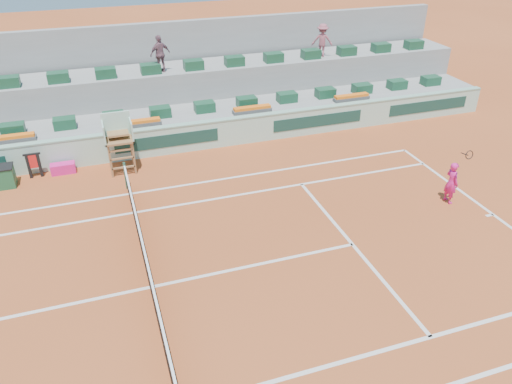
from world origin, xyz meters
TOP-DOWN VIEW (x-y plane):
  - ground at (0.00, 0.00)m, footprint 90.00×90.00m
  - seating_tier_lower at (0.00, 10.70)m, footprint 36.00×4.00m
  - seating_tier_upper at (0.00, 12.30)m, footprint 36.00×2.40m
  - stadium_back_wall at (0.00, 13.90)m, footprint 36.00×0.40m
  - player_bag at (-2.29, 8.03)m, footprint 0.94×0.42m
  - spectator_mid at (2.50, 11.73)m, footprint 1.06×0.71m
  - spectator_right at (10.66, 11.87)m, footprint 1.20×0.97m
  - court_lines at (0.00, 0.00)m, footprint 23.89×11.09m
  - tennis_net at (0.00, 0.00)m, footprint 0.10×11.97m
  - advertising_hoarding at (0.02, 8.50)m, footprint 36.00×0.34m
  - umpire_chair at (0.00, 7.50)m, footprint 1.10×0.90m
  - seat_row_lower at (0.00, 9.80)m, footprint 32.90×0.60m
  - seat_row_upper at (0.00, 11.70)m, footprint 32.90×0.60m
  - flower_planters at (-1.50, 9.00)m, footprint 26.80×0.36m
  - drink_cooler_a at (-4.40, 7.59)m, footprint 0.83×0.72m
  - towel_rack at (-3.31, 8.01)m, footprint 0.64×0.11m
  - tennis_player at (10.93, 1.26)m, footprint 0.39×0.85m

SIDE VIEW (x-z plane):
  - ground at x=0.00m, z-range 0.00..0.00m
  - court_lines at x=0.00m, z-range 0.00..0.01m
  - player_bag at x=-2.29m, z-range 0.00..0.42m
  - drink_cooler_a at x=-4.40m, z-range 0.00..0.84m
  - tennis_net at x=0.00m, z-range -0.02..1.08m
  - seating_tier_lower at x=0.00m, z-range 0.00..1.20m
  - towel_rack at x=-3.31m, z-range 0.09..1.12m
  - advertising_hoarding at x=0.02m, z-range 0.00..1.26m
  - tennis_player at x=10.93m, z-range -0.34..1.94m
  - seating_tier_upper at x=0.00m, z-range 0.00..2.60m
  - flower_planters at x=-1.50m, z-range 1.19..1.47m
  - seat_row_lower at x=0.00m, z-range 1.20..1.64m
  - umpire_chair at x=0.00m, z-range 0.34..2.74m
  - stadium_back_wall at x=0.00m, z-range 0.00..4.40m
  - seat_row_upper at x=0.00m, z-range 2.60..3.04m
  - spectator_right at x=10.66m, z-range 2.60..4.22m
  - spectator_mid at x=2.50m, z-range 2.60..4.28m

